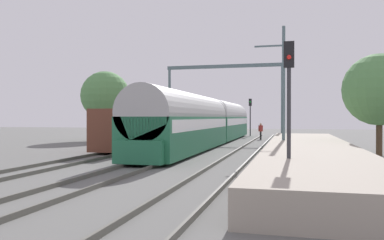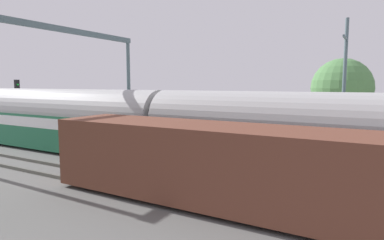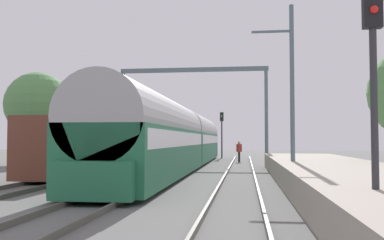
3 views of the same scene
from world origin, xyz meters
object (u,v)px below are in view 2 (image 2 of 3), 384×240
object	(u,v)px
freight_car	(215,164)
catenary_gantry	(66,63)
passenger_train	(162,128)
railway_signal_far	(18,100)
person_crossing	(103,127)

from	to	relation	value
freight_car	catenary_gantry	xyz separation A→B (m)	(3.99, 12.36, 4.15)
passenger_train	railway_signal_far	world-z (taller)	railway_signal_far
passenger_train	person_crossing	bearing A→B (deg)	65.07
passenger_train	railway_signal_far	size ratio (longest dim) A/B	7.08
passenger_train	freight_car	world-z (taller)	passenger_train
freight_car	person_crossing	xyz separation A→B (m)	(7.74, 13.09, -0.44)
passenger_train	freight_car	distance (m)	6.42
railway_signal_far	catenary_gantry	bearing A→B (deg)	-103.07
freight_car	person_crossing	bearing A→B (deg)	59.40
freight_car	person_crossing	world-z (taller)	freight_car
passenger_train	railway_signal_far	distance (m)	15.76
freight_car	person_crossing	distance (m)	15.22
freight_car	catenary_gantry	size ratio (longest dim) A/B	1.05
person_crossing	catenary_gantry	distance (m)	5.98
railway_signal_far	passenger_train	bearing A→B (deg)	-97.00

